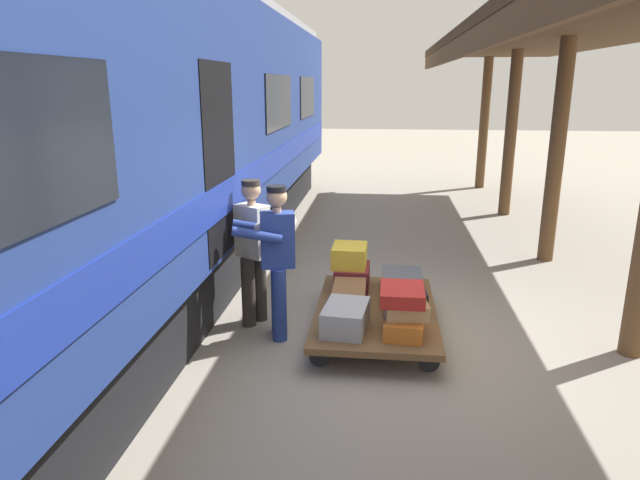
{
  "coord_description": "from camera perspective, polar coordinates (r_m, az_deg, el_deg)",
  "views": [
    {
      "loc": [
        0.41,
        5.72,
        2.73
      ],
      "look_at": [
        1.04,
        0.05,
        1.15
      ],
      "focal_mm": 31.7,
      "sensor_mm": 36.0,
      "label": 1
    }
  ],
  "objects": [
    {
      "name": "porter_by_door",
      "position": [
        6.48,
        -6.67,
        -0.78
      ],
      "size": [
        0.74,
        0.62,
        1.7
      ],
      "color": "#332D28",
      "rests_on": "ground_plane"
    },
    {
      "name": "suitcase_gray_aluminum",
      "position": [
        5.86,
        2.6,
        -7.82
      ],
      "size": [
        0.49,
        0.67,
        0.26
      ],
      "primitive_type": "cube",
      "rotation": [
        0.0,
        0.0,
        -0.11
      ],
      "color": "#9EA0A5",
      "rests_on": "luggage_cart"
    },
    {
      "name": "suitcase_tan_vintage",
      "position": [
        5.82,
        8.61,
        -6.8
      ],
      "size": [
        0.48,
        0.47,
        0.16
      ],
      "primitive_type": "cube",
      "rotation": [
        0.0,
        0.0,
        0.12
      ],
      "color": "tan",
      "rests_on": "suitcase_orange_carryall"
    },
    {
      "name": "suitcase_red_plastic",
      "position": [
        5.76,
        8.29,
        -5.43
      ],
      "size": [
        0.44,
        0.54,
        0.14
      ],
      "primitive_type": "cube",
      "rotation": [
        0.0,
        0.0,
        -0.01
      ],
      "color": "#AD231E",
      "rests_on": "suitcase_tan_vintage"
    },
    {
      "name": "train_car",
      "position": [
        6.58,
        -22.86,
        8.45
      ],
      "size": [
        3.03,
        19.59,
        4.0
      ],
      "color": "navy",
      "rests_on": "ground_plane"
    },
    {
      "name": "ground_plane",
      "position": [
        6.35,
        9.58,
        -10.2
      ],
      "size": [
        60.0,
        60.0,
        0.0
      ],
      "primitive_type": "plane",
      "color": "gray"
    },
    {
      "name": "suitcase_brown_leather",
      "position": [
        6.41,
        2.96,
        -5.72
      ],
      "size": [
        0.37,
        0.6,
        0.26
      ],
      "primitive_type": "cube",
      "rotation": [
        0.0,
        0.0,
        0.01
      ],
      "color": "brown",
      "rests_on": "luggage_cart"
    },
    {
      "name": "suitcase_yellow_case",
      "position": [
        6.89,
        2.99,
        -1.58
      ],
      "size": [
        0.42,
        0.5,
        0.26
      ],
      "primitive_type": "cube",
      "rotation": [
        0.0,
        0.0,
        -0.03
      ],
      "color": "gold",
      "rests_on": "suitcase_maroon_trunk"
    },
    {
      "name": "suitcase_orange_carryall",
      "position": [
        5.87,
        8.55,
        -8.37
      ],
      "size": [
        0.44,
        0.66,
        0.18
      ],
      "primitive_type": "cube",
      "rotation": [
        0.0,
        0.0,
        -0.11
      ],
      "color": "#CC6B23",
      "rests_on": "luggage_cart"
    },
    {
      "name": "luggage_cart",
      "position": [
        6.46,
        5.63,
        -7.23
      ],
      "size": [
        1.34,
        2.17,
        0.28
      ],
      "color": "brown",
      "rests_on": "ground_plane"
    },
    {
      "name": "suitcase_black_hardshell",
      "position": [
        6.41,
        8.39,
        -5.88
      ],
      "size": [
        0.52,
        0.57,
        0.26
      ],
      "primitive_type": "cube",
      "rotation": [
        0.0,
        0.0,
        0.1
      ],
      "color": "black",
      "rests_on": "luggage_cart"
    },
    {
      "name": "suitcase_slate_roller",
      "position": [
        6.97,
        8.23,
        -4.18
      ],
      "size": [
        0.48,
        0.55,
        0.24
      ],
      "primitive_type": "cube",
      "rotation": [
        0.0,
        0.0,
        -0.0
      ],
      "color": "#4C515B",
      "rests_on": "luggage_cart"
    },
    {
      "name": "porter_in_overalls",
      "position": [
        6.11,
        -4.46,
        -1.74
      ],
      "size": [
        0.72,
        0.53,
        1.7
      ],
      "color": "navy",
      "rests_on": "ground_plane"
    },
    {
      "name": "suitcase_maroon_trunk",
      "position": [
        6.96,
        3.26,
        -3.81
      ],
      "size": [
        0.42,
        0.57,
        0.3
      ],
      "primitive_type": "cube",
      "rotation": [
        0.0,
        0.0,
        -0.01
      ],
      "color": "maroon",
      "rests_on": "luggage_cart"
    }
  ]
}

